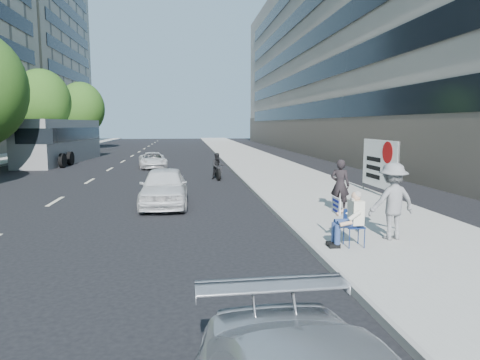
{
  "coord_description": "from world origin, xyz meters",
  "views": [
    {
      "loc": [
        -1.43,
        -9.05,
        2.97
      ],
      "look_at": [
        0.08,
        3.03,
        1.38
      ],
      "focal_mm": 32.0,
      "sensor_mm": 36.0,
      "label": 1
    }
  ],
  "objects": [
    {
      "name": "tree_far_e",
      "position": [
        -13.7,
        44.0,
        4.78
      ],
      "size": [
        5.4,
        5.4,
        7.89
      ],
      "color": "#382616",
      "rests_on": "ground"
    },
    {
      "name": "tree_far_d",
      "position": [
        -13.7,
        30.0,
        4.89
      ],
      "size": [
        4.8,
        4.8,
        7.65
      ],
      "color": "#382616",
      "rests_on": "ground"
    },
    {
      "name": "jogger",
      "position": [
        3.56,
        0.72,
        1.1
      ],
      "size": [
        1.31,
        0.88,
        1.89
      ],
      "primitive_type": "imported",
      "rotation": [
        0.0,
        0.0,
        3.29
      ],
      "color": "slate",
      "rests_on": "near_sidewalk"
    },
    {
      "name": "protest_banner",
      "position": [
        6.18,
        7.05,
        1.4
      ],
      "size": [
        0.08,
        3.06,
        2.2
      ],
      "color": "#4C4C4C",
      "rests_on": "near_sidewalk"
    },
    {
      "name": "white_sedan_far",
      "position": [
        -3.72,
        20.44,
        0.53
      ],
      "size": [
        2.23,
        4.0,
        1.06
      ],
      "primitive_type": "imported",
      "rotation": [
        0.0,
        0.0,
        0.13
      ],
      "color": "silver",
      "rests_on": "ground"
    },
    {
      "name": "bus",
      "position": [
        -11.08,
        25.76,
        1.64
      ],
      "size": [
        3.54,
        12.23,
        3.3
      ],
      "rotation": [
        0.0,
        0.0,
        -0.08
      ],
      "color": "slate",
      "rests_on": "ground"
    },
    {
      "name": "near_building",
      "position": [
        17.0,
        32.0,
        10.0
      ],
      "size": [
        14.0,
        70.0,
        20.0
      ],
      "primitive_type": "cube",
      "color": "gray",
      "rests_on": "ground"
    },
    {
      "name": "seated_protester",
      "position": [
        2.29,
        0.24,
        0.87
      ],
      "size": [
        0.83,
        1.12,
        1.31
      ],
      "color": "navy",
      "rests_on": "near_sidewalk"
    },
    {
      "name": "pedestrian_woman",
      "position": [
        3.53,
        4.24,
        1.0
      ],
      "size": [
        0.74,
        0.66,
        1.69
      ],
      "primitive_type": "imported",
      "rotation": [
        0.0,
        0.0,
        2.63
      ],
      "color": "black",
      "rests_on": "near_sidewalk"
    },
    {
      "name": "ground",
      "position": [
        0.0,
        0.0,
        0.0
      ],
      "size": [
        160.0,
        160.0,
        0.0
      ],
      "primitive_type": "plane",
      "color": "black",
      "rests_on": "ground"
    },
    {
      "name": "motorcycle",
      "position": [
        0.23,
        13.97,
        0.64
      ],
      "size": [
        0.75,
        2.05,
        1.42
      ],
      "rotation": [
        0.0,
        0.0,
        0.12
      ],
      "color": "black",
      "rests_on": "ground"
    },
    {
      "name": "white_sedan_near",
      "position": [
        -2.27,
        6.64,
        0.7
      ],
      "size": [
        1.67,
        4.12,
        1.4
      ],
      "primitive_type": "imported",
      "rotation": [
        0.0,
        0.0,
        -0.0
      ],
      "color": "white",
      "rests_on": "ground"
    },
    {
      "name": "near_sidewalk",
      "position": [
        4.0,
        20.0,
        0.07
      ],
      "size": [
        5.0,
        120.0,
        0.15
      ],
      "primitive_type": "cube",
      "color": "gray",
      "rests_on": "ground"
    }
  ]
}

